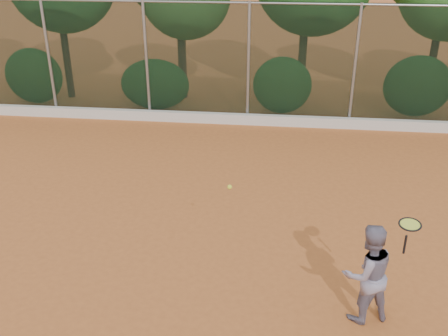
# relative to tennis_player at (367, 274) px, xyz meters

# --- Properties ---
(ground) EXTENTS (80.00, 80.00, 0.00)m
(ground) POSITION_rel_tennis_player_xyz_m (-2.31, 1.28, -0.78)
(ground) COLOR #B55F2A
(ground) RESTS_ON ground
(concrete_curb) EXTENTS (24.00, 0.20, 0.30)m
(concrete_curb) POSITION_rel_tennis_player_xyz_m (-2.31, 8.10, -0.63)
(concrete_curb) COLOR beige
(concrete_curb) RESTS_ON ground
(tennis_player) EXTENTS (0.91, 0.81, 1.56)m
(tennis_player) POSITION_rel_tennis_player_xyz_m (0.00, 0.00, 0.00)
(tennis_player) COLOR gray
(tennis_player) RESTS_ON ground
(chainlink_fence) EXTENTS (24.09, 0.09, 3.50)m
(chainlink_fence) POSITION_rel_tennis_player_xyz_m (-2.31, 8.28, 1.08)
(chainlink_fence) COLOR black
(chainlink_fence) RESTS_ON ground
(tennis_racket) EXTENTS (0.38, 0.38, 0.53)m
(tennis_racket) POSITION_rel_tennis_player_xyz_m (0.41, -0.17, 0.91)
(tennis_racket) COLOR black
(tennis_racket) RESTS_ON ground
(tennis_ball_in_flight) EXTENTS (0.07, 0.07, 0.07)m
(tennis_ball_in_flight) POSITION_rel_tennis_player_xyz_m (-2.02, 0.54, 0.98)
(tennis_ball_in_flight) COLOR yellow
(tennis_ball_in_flight) RESTS_ON ground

